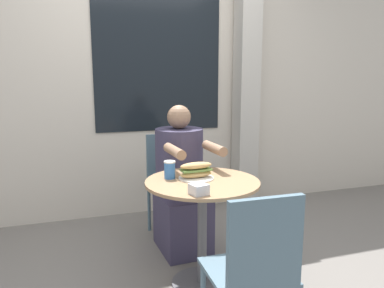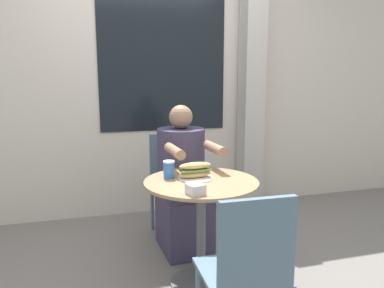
{
  "view_description": "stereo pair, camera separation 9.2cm",
  "coord_description": "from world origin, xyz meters",
  "px_view_note": "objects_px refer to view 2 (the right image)",
  "views": [
    {
      "loc": [
        -0.78,
        -2.16,
        1.37
      ],
      "look_at": [
        0.0,
        0.21,
        0.92
      ],
      "focal_mm": 35.0,
      "sensor_mm": 36.0,
      "label": 1
    },
    {
      "loc": [
        -0.69,
        -2.18,
        1.37
      ],
      "look_at": [
        0.0,
        0.21,
        0.92
      ],
      "focal_mm": 35.0,
      "sensor_mm": 36.0,
      "label": 2
    }
  ],
  "objects_px": {
    "cafe_table": "(201,209)",
    "sandwich_on_plate": "(195,172)",
    "empty_chair_across": "(249,266)",
    "diner_chair": "(172,174)",
    "seated_diner": "(183,189)",
    "drink_cup": "(169,169)"
  },
  "relations": [
    {
      "from": "drink_cup",
      "to": "empty_chair_across",
      "type": "bearing_deg",
      "value": -78.89
    },
    {
      "from": "cafe_table",
      "to": "sandwich_on_plate",
      "type": "distance_m",
      "value": 0.24
    },
    {
      "from": "seated_diner",
      "to": "drink_cup",
      "type": "relative_size",
      "value": 10.01
    },
    {
      "from": "diner_chair",
      "to": "empty_chair_across",
      "type": "relative_size",
      "value": 1.0
    },
    {
      "from": "cafe_table",
      "to": "empty_chair_across",
      "type": "relative_size",
      "value": 0.84
    },
    {
      "from": "sandwich_on_plate",
      "to": "drink_cup",
      "type": "height_order",
      "value": "drink_cup"
    },
    {
      "from": "empty_chair_across",
      "to": "drink_cup",
      "type": "distance_m",
      "value": 0.92
    },
    {
      "from": "empty_chair_across",
      "to": "drink_cup",
      "type": "bearing_deg",
      "value": 102.48
    },
    {
      "from": "seated_diner",
      "to": "empty_chair_across",
      "type": "xyz_separation_m",
      "value": [
        -0.04,
        -1.32,
        0.03
      ]
    },
    {
      "from": "cafe_table",
      "to": "diner_chair",
      "type": "xyz_separation_m",
      "value": [
        0.02,
        0.91,
        -0.0
      ]
    },
    {
      "from": "seated_diner",
      "to": "drink_cup",
      "type": "xyz_separation_m",
      "value": [
        -0.21,
        -0.45,
        0.28
      ]
    },
    {
      "from": "diner_chair",
      "to": "sandwich_on_plate",
      "type": "xyz_separation_m",
      "value": [
        -0.04,
        -0.86,
        0.24
      ]
    },
    {
      "from": "diner_chair",
      "to": "empty_chair_across",
      "type": "bearing_deg",
      "value": 86.27
    },
    {
      "from": "cafe_table",
      "to": "sandwich_on_plate",
      "type": "relative_size",
      "value": 3.19
    },
    {
      "from": "seated_diner",
      "to": "empty_chair_across",
      "type": "distance_m",
      "value": 1.32
    },
    {
      "from": "cafe_table",
      "to": "sandwich_on_plate",
      "type": "xyz_separation_m",
      "value": [
        -0.02,
        0.06,
        0.24
      ]
    },
    {
      "from": "sandwich_on_plate",
      "to": "drink_cup",
      "type": "bearing_deg",
      "value": 159.74
    },
    {
      "from": "cafe_table",
      "to": "seated_diner",
      "type": "height_order",
      "value": "seated_diner"
    },
    {
      "from": "sandwich_on_plate",
      "to": "empty_chair_across",
      "type": "bearing_deg",
      "value": -89.27
    },
    {
      "from": "seated_diner",
      "to": "sandwich_on_plate",
      "type": "distance_m",
      "value": 0.58
    },
    {
      "from": "diner_chair",
      "to": "seated_diner",
      "type": "xyz_separation_m",
      "value": [
        0.01,
        -0.35,
        -0.03
      ]
    },
    {
      "from": "seated_diner",
      "to": "sandwich_on_plate",
      "type": "relative_size",
      "value": 5.03
    }
  ]
}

